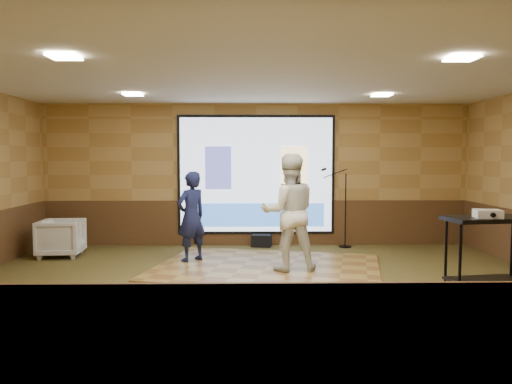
{
  "coord_description": "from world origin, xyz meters",
  "views": [
    {
      "loc": [
        -0.19,
        -7.09,
        1.87
      ],
      "look_at": [
        -0.05,
        1.1,
        1.3
      ],
      "focal_mm": 35.0,
      "sensor_mm": 36.0,
      "label": 1
    }
  ],
  "objects_px": {
    "av_table": "(487,240)",
    "duffel_bag": "(261,241)",
    "dance_floor": "(267,267)",
    "player_left": "(191,216)",
    "player_right": "(289,212)",
    "projector_screen": "(256,176)",
    "projector": "(488,214)",
    "banquet_chair": "(61,238)",
    "mic_stand": "(343,224)"
  },
  "relations": [
    {
      "from": "av_table",
      "to": "duffel_bag",
      "type": "height_order",
      "value": "av_table"
    },
    {
      "from": "dance_floor",
      "to": "player_left",
      "type": "height_order",
      "value": "player_left"
    },
    {
      "from": "player_left",
      "to": "av_table",
      "type": "height_order",
      "value": "player_left"
    },
    {
      "from": "av_table",
      "to": "player_right",
      "type": "bearing_deg",
      "value": 143.88
    },
    {
      "from": "projector_screen",
      "to": "projector",
      "type": "xyz_separation_m",
      "value": [
        2.85,
        -4.32,
        -0.32
      ]
    },
    {
      "from": "projector_screen",
      "to": "banquet_chair",
      "type": "relative_size",
      "value": 4.24
    },
    {
      "from": "player_left",
      "to": "av_table",
      "type": "bearing_deg",
      "value": 105.53
    },
    {
      "from": "banquet_chair",
      "to": "duffel_bag",
      "type": "relative_size",
      "value": 1.94
    },
    {
      "from": "dance_floor",
      "to": "av_table",
      "type": "relative_size",
      "value": 3.35
    },
    {
      "from": "player_right",
      "to": "projector",
      "type": "xyz_separation_m",
      "value": [
        2.36,
        -1.86,
        0.18
      ]
    },
    {
      "from": "player_right",
      "to": "projector",
      "type": "height_order",
      "value": "player_right"
    },
    {
      "from": "dance_floor",
      "to": "banquet_chair",
      "type": "distance_m",
      "value": 3.98
    },
    {
      "from": "projector_screen",
      "to": "dance_floor",
      "type": "height_order",
      "value": "projector_screen"
    },
    {
      "from": "projector_screen",
      "to": "banquet_chair",
      "type": "distance_m",
      "value": 4.03
    },
    {
      "from": "projector_screen",
      "to": "player_right",
      "type": "bearing_deg",
      "value": -78.74
    },
    {
      "from": "duffel_bag",
      "to": "av_table",
      "type": "bearing_deg",
      "value": -55.27
    },
    {
      "from": "dance_floor",
      "to": "projector",
      "type": "relative_size",
      "value": 11.97
    },
    {
      "from": "dance_floor",
      "to": "projector",
      "type": "bearing_deg",
      "value": -38.66
    },
    {
      "from": "dance_floor",
      "to": "av_table",
      "type": "distance_m",
      "value": 3.53
    },
    {
      "from": "dance_floor",
      "to": "mic_stand",
      "type": "xyz_separation_m",
      "value": [
        1.65,
        1.9,
        0.48
      ]
    },
    {
      "from": "dance_floor",
      "to": "player_left",
      "type": "bearing_deg",
      "value": 161.54
    },
    {
      "from": "player_left",
      "to": "mic_stand",
      "type": "height_order",
      "value": "mic_stand"
    },
    {
      "from": "projector_screen",
      "to": "dance_floor",
      "type": "bearing_deg",
      "value": -85.99
    },
    {
      "from": "duffel_bag",
      "to": "player_right",
      "type": "bearing_deg",
      "value": -80.42
    },
    {
      "from": "dance_floor",
      "to": "duffel_bag",
      "type": "height_order",
      "value": "duffel_bag"
    },
    {
      "from": "player_right",
      "to": "banquet_chair",
      "type": "xyz_separation_m",
      "value": [
        -4.18,
        1.29,
        -0.62
      ]
    },
    {
      "from": "player_right",
      "to": "av_table",
      "type": "height_order",
      "value": "player_right"
    },
    {
      "from": "av_table",
      "to": "banquet_chair",
      "type": "height_order",
      "value": "av_table"
    },
    {
      "from": "projector",
      "to": "mic_stand",
      "type": "height_order",
      "value": "mic_stand"
    },
    {
      "from": "projector_screen",
      "to": "player_left",
      "type": "xyz_separation_m",
      "value": [
        -1.18,
        -1.72,
        -0.65
      ]
    },
    {
      "from": "banquet_chair",
      "to": "av_table",
      "type": "bearing_deg",
      "value": -119.07
    },
    {
      "from": "projector_screen",
      "to": "player_left",
      "type": "height_order",
      "value": "projector_screen"
    },
    {
      "from": "player_left",
      "to": "banquet_chair",
      "type": "height_order",
      "value": "player_left"
    },
    {
      "from": "dance_floor",
      "to": "av_table",
      "type": "xyz_separation_m",
      "value": [
        2.75,
        -2.06,
        0.79
      ]
    },
    {
      "from": "mic_stand",
      "to": "player_right",
      "type": "bearing_deg",
      "value": -121.0
    },
    {
      "from": "projector",
      "to": "mic_stand",
      "type": "distance_m",
      "value": 4.24
    },
    {
      "from": "dance_floor",
      "to": "duffel_bag",
      "type": "relative_size",
      "value": 9.22
    },
    {
      "from": "av_table",
      "to": "projector_screen",
      "type": "bearing_deg",
      "value": 124.52
    },
    {
      "from": "player_left",
      "to": "player_right",
      "type": "distance_m",
      "value": 1.84
    },
    {
      "from": "av_table",
      "to": "mic_stand",
      "type": "height_order",
      "value": "mic_stand"
    },
    {
      "from": "projector_screen",
      "to": "mic_stand",
      "type": "distance_m",
      "value": 2.06
    },
    {
      "from": "player_right",
      "to": "av_table",
      "type": "xyz_separation_m",
      "value": [
        2.41,
        -1.76,
        -0.17
      ]
    },
    {
      "from": "projector",
      "to": "duffel_bag",
      "type": "bearing_deg",
      "value": 132.26
    },
    {
      "from": "mic_stand",
      "to": "duffel_bag",
      "type": "bearing_deg",
      "value": 177.2
    },
    {
      "from": "player_left",
      "to": "banquet_chair",
      "type": "bearing_deg",
      "value": -55.28
    },
    {
      "from": "projector_screen",
      "to": "mic_stand",
      "type": "xyz_separation_m",
      "value": [
        1.8,
        -0.26,
        -0.98
      ]
    },
    {
      "from": "dance_floor",
      "to": "player_right",
      "type": "xyz_separation_m",
      "value": [
        0.34,
        -0.3,
        0.97
      ]
    },
    {
      "from": "player_right",
      "to": "duffel_bag",
      "type": "height_order",
      "value": "player_right"
    },
    {
      "from": "projector_screen",
      "to": "player_right",
      "type": "xyz_separation_m",
      "value": [
        0.49,
        -2.46,
        -0.5
      ]
    },
    {
      "from": "banquet_chair",
      "to": "projector_screen",
      "type": "bearing_deg",
      "value": -76.66
    }
  ]
}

